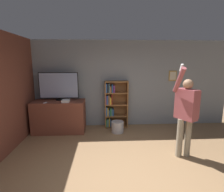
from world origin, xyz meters
name	(u,v)px	position (x,y,z in m)	size (l,w,h in m)	color
ground_plane	(133,190)	(0.00, 0.00, 0.00)	(14.00, 14.00, 0.00)	#93704C
wall_back	(118,84)	(0.00, 3.06, 1.35)	(7.18, 0.09, 2.70)	gray
wall_side_brick	(7,93)	(-2.62, 1.51, 1.35)	(0.06, 4.63, 2.70)	brown
tv_ledge	(60,116)	(-1.76, 2.59, 0.46)	(1.48, 0.69, 0.92)	brown
television	(59,86)	(-1.76, 2.70, 1.35)	(1.13, 0.22, 0.82)	black
game_console	(66,101)	(-1.51, 2.41, 0.96)	(0.21, 0.23, 0.07)	white
remote_loose	(45,103)	(-2.06, 2.33, 0.94)	(0.08, 0.14, 0.02)	white
bookshelf	(114,104)	(-0.13, 2.87, 0.74)	(0.72, 0.28, 1.47)	brown
person	(186,111)	(1.26, 0.99, 1.03)	(0.58, 0.57, 2.00)	gray
waste_bin	(117,127)	(-0.05, 2.40, 0.16)	(0.36, 0.36, 0.33)	#B7B7BC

